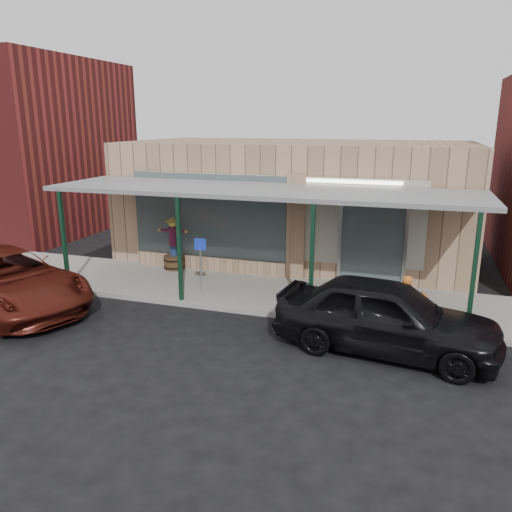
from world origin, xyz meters
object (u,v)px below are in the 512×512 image
(barrel_scarecrow, at_px, (174,252))
(handicap_sign, at_px, (201,258))
(barrel_pumpkin, at_px, (421,308))
(car_maroon, at_px, (5,280))
(parked_sedan, at_px, (386,316))

(barrel_scarecrow, relative_size, handicap_sign, 1.09)
(barrel_pumpkin, bearing_deg, barrel_scarecrow, 166.22)
(handicap_sign, distance_m, car_maroon, 5.25)
(barrel_pumpkin, bearing_deg, car_maroon, -167.34)
(barrel_scarecrow, relative_size, barrel_pumpkin, 2.42)
(handicap_sign, xyz_separation_m, parked_sedan, (5.21, -1.89, -0.36))
(barrel_scarecrow, relative_size, car_maroon, 0.31)
(barrel_scarecrow, bearing_deg, barrel_pumpkin, 6.98)
(handicap_sign, bearing_deg, barrel_pumpkin, -8.19)
(handicap_sign, height_order, parked_sedan, handicap_sign)
(handicap_sign, bearing_deg, parked_sedan, -28.67)
(barrel_scarecrow, relative_size, parked_sedan, 0.35)
(barrel_scarecrow, distance_m, handicap_sign, 2.74)
(barrel_scarecrow, xyz_separation_m, parked_sedan, (7.06, -3.86, 0.08))
(barrel_pumpkin, bearing_deg, handicap_sign, -179.50)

